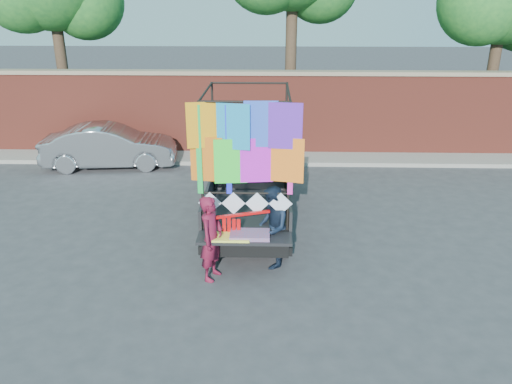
{
  "coord_description": "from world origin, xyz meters",
  "views": [
    {
      "loc": [
        0.34,
        -8.38,
        4.66
      ],
      "look_at": [
        0.11,
        0.06,
        1.37
      ],
      "focal_mm": 35.0,
      "sensor_mm": 36.0,
      "label": 1
    }
  ],
  "objects_px": {
    "pickup_truck": "(251,182)",
    "sedan": "(110,146)",
    "man": "(272,227)",
    "woman": "(211,238)"
  },
  "relations": [
    {
      "from": "sedan",
      "to": "man",
      "type": "bearing_deg",
      "value": -146.84
    },
    {
      "from": "woman",
      "to": "man",
      "type": "height_order",
      "value": "woman"
    },
    {
      "from": "pickup_truck",
      "to": "woman",
      "type": "bearing_deg",
      "value": -101.45
    },
    {
      "from": "pickup_truck",
      "to": "man",
      "type": "xyz_separation_m",
      "value": [
        0.48,
        -2.34,
        -0.01
      ]
    },
    {
      "from": "sedan",
      "to": "man",
      "type": "height_order",
      "value": "man"
    },
    {
      "from": "sedan",
      "to": "woman",
      "type": "xyz_separation_m",
      "value": [
        3.67,
        -6.17,
        0.15
      ]
    },
    {
      "from": "woman",
      "to": "pickup_truck",
      "type": "bearing_deg",
      "value": 6.44
    },
    {
      "from": "woman",
      "to": "man",
      "type": "bearing_deg",
      "value": -47.28
    },
    {
      "from": "pickup_truck",
      "to": "sedan",
      "type": "relative_size",
      "value": 1.29
    },
    {
      "from": "pickup_truck",
      "to": "sedan",
      "type": "bearing_deg",
      "value": 141.74
    }
  ]
}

